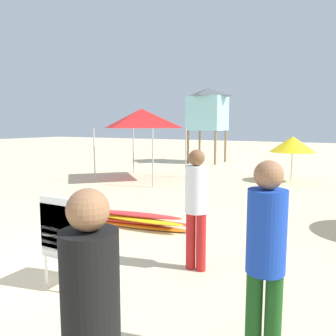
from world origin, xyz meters
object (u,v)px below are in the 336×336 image
object	(u,v)px
popup_canopy	(141,118)
surfboard_pile	(137,220)
lifeguard_near_center	(196,201)
beach_umbrella_left	(293,144)
lifeguard_near_left	(266,252)
lifeguard_tower	(208,109)
lifeguard_near_right	(91,321)
stacked_plastic_chairs	(63,234)

from	to	relation	value
popup_canopy	surfboard_pile	bearing A→B (deg)	-57.74
lifeguard_near_center	beach_umbrella_left	size ratio (longest dim) A/B	1.05
popup_canopy	beach_umbrella_left	bearing A→B (deg)	23.42
surfboard_pile	beach_umbrella_left	size ratio (longest dim) A/B	1.46
popup_canopy	lifeguard_near_left	bearing A→B (deg)	-51.16
lifeguard_near_center	lifeguard_tower	xyz separation A→B (m)	(-5.20, 13.04, 1.90)
lifeguard_tower	popup_canopy	bearing A→B (deg)	-89.59
popup_canopy	lifeguard_tower	xyz separation A→B (m)	(-0.05, 6.57, 0.60)
lifeguard_near_right	lifeguard_near_left	bearing A→B (deg)	66.20
lifeguard_near_right	lifeguard_tower	distance (m)	17.18
lifeguard_near_center	popup_canopy	xyz separation A→B (m)	(-5.15, 6.47, 1.30)
lifeguard_near_left	beach_umbrella_left	world-z (taller)	lifeguard_near_left
surfboard_pile	popup_canopy	xyz separation A→B (m)	(-3.30, 5.22, 2.15)
surfboard_pile	lifeguard_tower	distance (m)	12.56
lifeguard_near_left	lifeguard_tower	xyz separation A→B (m)	(-6.53, 14.62, 1.86)
lifeguard_near_left	lifeguard_tower	bearing A→B (deg)	114.06
lifeguard_near_center	surfboard_pile	bearing A→B (deg)	146.04
lifeguard_near_left	popup_canopy	bearing A→B (deg)	128.84
stacked_plastic_chairs	lifeguard_near_right	xyz separation A→B (m)	(1.96, -1.68, 0.31)
surfboard_pile	beach_umbrella_left	world-z (taller)	beach_umbrella_left
popup_canopy	lifeguard_tower	size ratio (longest dim) A/B	0.66
stacked_plastic_chairs	lifeguard_tower	distance (m)	15.03
lifeguard_tower	beach_umbrella_left	xyz separation A→B (m)	(5.12, -4.37, -1.53)
popup_canopy	lifeguard_near_center	bearing A→B (deg)	-51.47
popup_canopy	lifeguard_near_right	bearing A→B (deg)	-58.19
lifeguard_near_left	beach_umbrella_left	size ratio (longest dim) A/B	1.09
stacked_plastic_chairs	surfboard_pile	size ratio (longest dim) A/B	0.50
stacked_plastic_chairs	surfboard_pile	distance (m)	2.67
lifeguard_near_right	beach_umbrella_left	bearing A→B (deg)	93.86
stacked_plastic_chairs	lifeguard_tower	xyz separation A→B (m)	(-3.95, 14.34, 2.20)
lifeguard_near_center	popup_canopy	size ratio (longest dim) A/B	0.65
lifeguard_near_right	lifeguard_tower	bearing A→B (deg)	110.25
beach_umbrella_left	lifeguard_near_left	bearing A→B (deg)	-82.19
stacked_plastic_chairs	lifeguard_near_left	bearing A→B (deg)	-6.24
stacked_plastic_chairs	beach_umbrella_left	bearing A→B (deg)	83.27
lifeguard_near_center	lifeguard_near_left	bearing A→B (deg)	-49.92
lifeguard_near_center	popup_canopy	distance (m)	8.38
lifeguard_near_left	lifeguard_near_center	bearing A→B (deg)	130.08
lifeguard_near_left	beach_umbrella_left	xyz separation A→B (m)	(-1.41, 10.25, 0.33)
lifeguard_near_right	popup_canopy	size ratio (longest dim) A/B	0.66
lifeguard_near_center	beach_umbrella_left	world-z (taller)	lifeguard_near_center
lifeguard_near_right	popup_canopy	distance (m)	11.20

